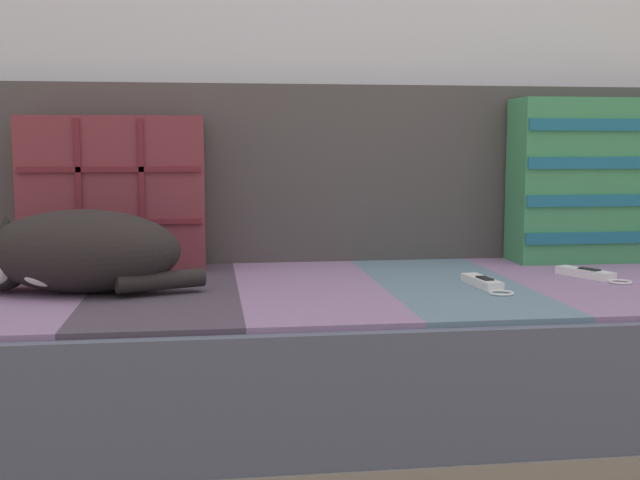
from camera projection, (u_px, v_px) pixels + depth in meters
name	position (u px, v px, depth m)	size (l,w,h in m)	color
couch	(374.00, 379.00, 1.74)	(1.88, 0.88, 0.43)	gray
sofa_backrest	(346.00, 173.00, 2.06)	(1.84, 0.14, 0.44)	#474242
throw_pillow_quilted	(114.00, 194.00, 1.84)	(0.41, 0.14, 0.36)	brown
throw_pillow_striped	(598.00, 180.00, 2.00)	(0.43, 0.14, 0.40)	#3D8956
sleeping_cat	(72.00, 253.00, 1.58)	(0.46, 0.25, 0.16)	black
game_remote_near	(483.00, 283.00, 1.64)	(0.06, 0.19, 0.02)	white
game_remote_far	(588.00, 274.00, 1.76)	(0.12, 0.18, 0.02)	white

